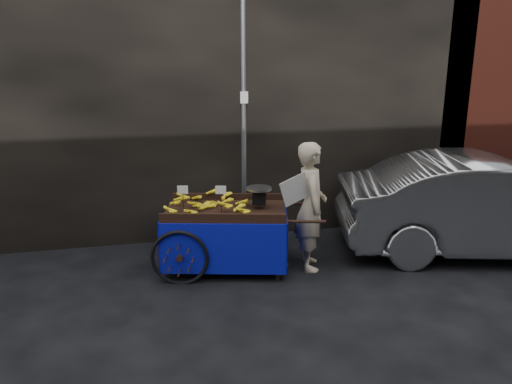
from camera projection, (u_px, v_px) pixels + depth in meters
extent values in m
plane|color=black|center=(242.00, 275.00, 7.12)|extent=(80.00, 80.00, 0.00)
cube|color=black|center=(156.00, 87.00, 8.68)|extent=(11.00, 2.00, 5.00)
cube|color=#591E14|center=(484.00, 82.00, 10.05)|extent=(3.00, 2.00, 5.00)
cylinder|color=slate|center=(244.00, 123.00, 7.87)|extent=(0.08, 0.08, 4.00)
cube|color=white|center=(244.00, 97.00, 7.71)|extent=(0.12, 0.02, 0.18)
cube|color=black|center=(226.00, 211.00, 7.19)|extent=(1.92, 1.45, 0.06)
cube|color=black|center=(228.00, 197.00, 7.66)|extent=(1.68, 0.45, 0.11)
cube|color=black|center=(223.00, 218.00, 6.69)|extent=(1.68, 0.45, 0.11)
cube|color=black|center=(278.00, 251.00, 6.88)|extent=(0.06, 0.06, 0.86)
cube|color=black|center=(277.00, 230.00, 7.71)|extent=(0.06, 0.06, 0.86)
cylinder|color=black|center=(306.00, 222.00, 6.76)|extent=(0.53, 0.17, 0.04)
cylinder|color=black|center=(302.00, 203.00, 7.59)|extent=(0.53, 0.17, 0.04)
torus|color=black|center=(180.00, 258.00, 6.77)|extent=(0.79, 0.24, 0.80)
torus|color=black|center=(192.00, 229.00, 7.89)|extent=(0.79, 0.24, 0.80)
cylinder|color=black|center=(186.00, 242.00, 7.33)|extent=(0.34, 1.18, 0.05)
cube|color=#07138D|center=(223.00, 249.00, 6.76)|extent=(1.71, 0.44, 0.73)
cube|color=#07138D|center=(229.00, 223.00, 7.82)|extent=(1.71, 0.44, 0.73)
cube|color=#07138D|center=(167.00, 235.00, 7.31)|extent=(0.28, 1.09, 0.73)
cube|color=#07138D|center=(285.00, 236.00, 7.27)|extent=(0.28, 1.09, 0.73)
cube|color=black|center=(259.00, 198.00, 7.19)|extent=(0.22, 0.19, 0.17)
cylinder|color=silver|center=(259.00, 188.00, 7.15)|extent=(0.44, 0.44, 0.03)
cube|color=white|center=(183.00, 190.00, 6.99)|extent=(0.15, 0.05, 0.12)
cube|color=white|center=(221.00, 190.00, 6.98)|extent=(0.15, 0.05, 0.12)
imported|color=#C0AD8F|center=(311.00, 206.00, 7.17)|extent=(0.56, 0.75, 1.87)
cube|color=silver|center=(298.00, 188.00, 6.89)|extent=(0.57, 0.16, 0.50)
ellipsoid|color=blue|center=(278.00, 265.00, 7.15)|extent=(0.29, 0.23, 0.26)
imported|color=#AAACB1|center=(492.00, 206.00, 7.75)|extent=(4.93, 2.72, 1.54)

